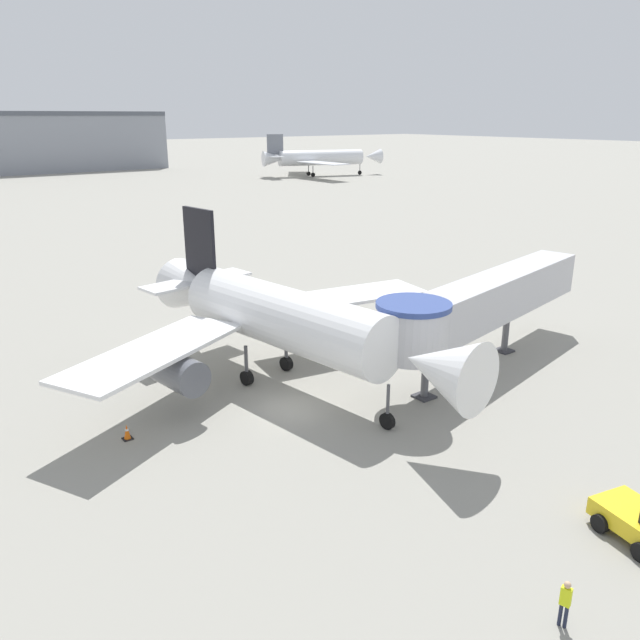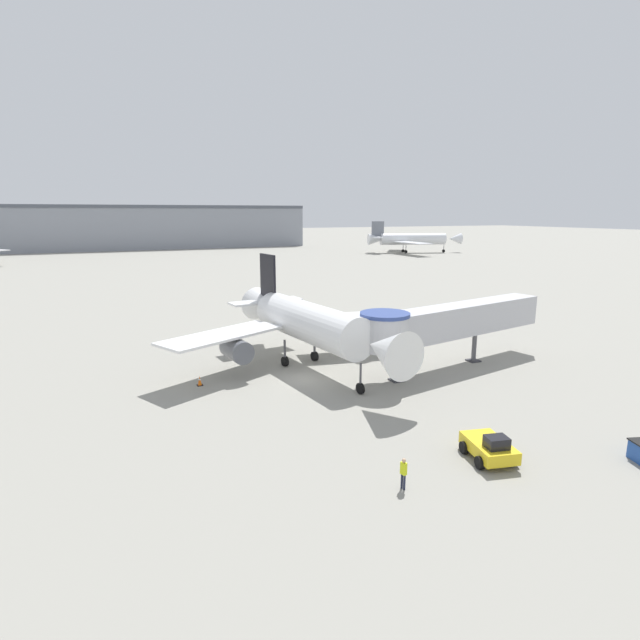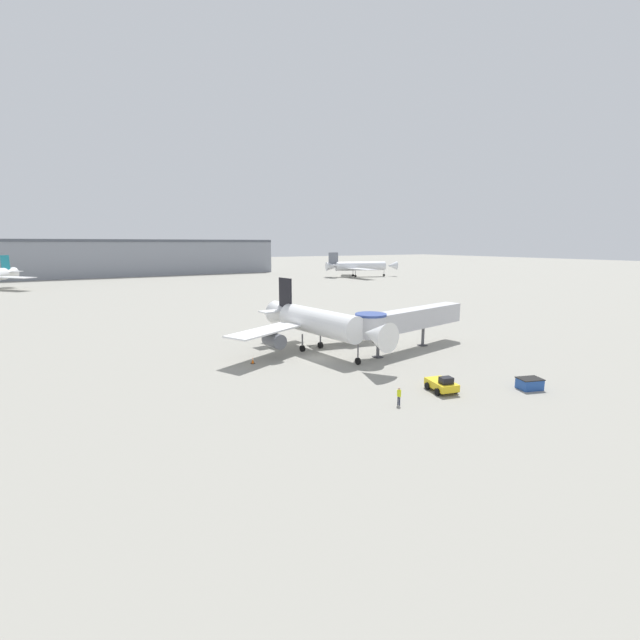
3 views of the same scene
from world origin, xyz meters
name	(u,v)px [view 3 (image 3 of 3)]	position (x,y,z in m)	size (l,w,h in m)	color
ground_plane	(319,358)	(0.00, 0.00, 0.00)	(800.00, 800.00, 0.00)	gray
main_airplane	(317,323)	(1.54, 3.17, 4.19)	(26.81, 24.54, 9.91)	white
jet_bridge	(405,320)	(12.65, -2.42, 4.43)	(21.33, 7.00, 6.11)	#B7B7BC
pushback_tug_yellow	(442,384)	(4.44, -17.56, 0.77)	(2.92, 3.78, 1.74)	yellow
service_container_blue	(530,384)	(12.98, -21.63, 0.59)	(2.81, 2.38, 1.17)	#234C9E
traffic_cone_apron_front	(436,382)	(5.26, -15.89, 0.38)	(0.48, 0.48, 0.80)	black
traffic_cone_starboard_wing	(374,340)	(11.99, 3.76, 0.35)	(0.44, 0.44, 0.72)	black
traffic_cone_port_wing	(253,361)	(-8.57, 2.09, 0.39)	(0.50, 0.50, 0.82)	black
ground_crew_marshaller	(399,395)	(-1.87, -18.22, 1.00)	(0.27, 0.37, 1.73)	#1E2338
background_jet_gray_tail	(359,266)	(86.46, 112.93, 4.84)	(33.55, 34.38, 11.05)	silver
terminal_building	(107,258)	(-12.54, 175.00, 8.45)	(155.64, 23.50, 16.88)	gray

